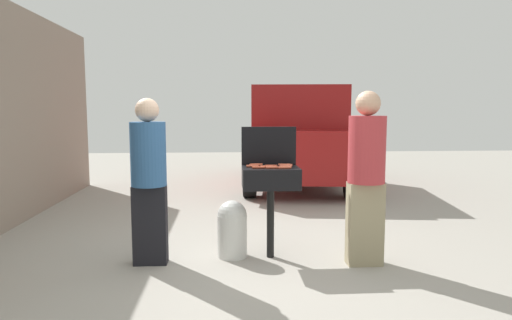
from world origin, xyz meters
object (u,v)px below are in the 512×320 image
at_px(hot_dog_2, 286,166).
at_px(hot_dog_10, 286,166).
at_px(hot_dog_6, 256,165).
at_px(propane_tank, 232,228).
at_px(hot_dog_12, 284,165).
at_px(person_right, 366,172).
at_px(hot_dog_1, 258,168).
at_px(bbq_grill, 271,181).
at_px(hot_dog_3, 272,168).
at_px(parked_minivan, 298,136).
at_px(hot_dog_4, 271,166).
at_px(hot_dog_8, 253,166).
at_px(hot_dog_7, 267,167).
at_px(person_left, 149,175).
at_px(hot_dog_5, 285,168).
at_px(hot_dog_9, 270,167).
at_px(hot_dog_11, 257,165).

bearing_deg(hot_dog_2, hot_dog_10, -98.01).
distance_m(hot_dog_6, propane_tank, 0.72).
distance_m(hot_dog_12, person_right, 0.88).
xyz_separation_m(hot_dog_1, hot_dog_10, (0.29, 0.08, 0.00)).
relative_size(bbq_grill, hot_dog_3, 7.53).
bearing_deg(bbq_grill, hot_dog_3, -88.07).
distance_m(hot_dog_3, parked_minivan, 4.94).
bearing_deg(hot_dog_4, hot_dog_8, -179.60).
distance_m(hot_dog_7, hot_dog_8, 0.15).
xyz_separation_m(hot_dog_4, person_left, (-1.26, -0.13, -0.07)).
xyz_separation_m(hot_dog_2, hot_dog_3, (-0.16, -0.16, 0.00)).
bearing_deg(hot_dog_4, hot_dog_6, 151.70).
bearing_deg(hot_dog_2, hot_dog_12, 94.53).
relative_size(hot_dog_5, person_right, 0.07).
height_order(hot_dog_8, person_right, person_right).
bearing_deg(hot_dog_5, person_left, 179.15).
height_order(bbq_grill, person_left, person_left).
height_order(hot_dog_1, hot_dog_8, same).
bearing_deg(hot_dog_10, hot_dog_4, 165.00).
xyz_separation_m(hot_dog_1, hot_dog_9, (0.12, 0.04, 0.00)).
relative_size(hot_dog_3, hot_dog_11, 1.00).
xyz_separation_m(hot_dog_4, hot_dog_6, (-0.16, 0.09, 0.00)).
distance_m(bbq_grill, hot_dog_8, 0.25).
bearing_deg(propane_tank, hot_dog_10, -7.21).
relative_size(hot_dog_5, hot_dog_12, 1.00).
bearing_deg(hot_dog_7, bbq_grill, 45.08).
xyz_separation_m(hot_dog_11, person_right, (1.08, -0.43, -0.03)).
height_order(hot_dog_8, propane_tank, hot_dog_8).
relative_size(hot_dog_6, hot_dog_9, 1.00).
bearing_deg(hot_dog_1, bbq_grill, 39.38).
bearing_deg(hot_dog_8, hot_dog_12, 15.14).
xyz_separation_m(hot_dog_6, propane_tank, (-0.26, -0.05, -0.67)).
bearing_deg(hot_dog_6, propane_tank, -167.91).
bearing_deg(hot_dog_1, propane_tank, 150.98).
bearing_deg(hot_dog_4, parked_minivan, 77.60).
relative_size(hot_dog_2, hot_dog_11, 1.00).
xyz_separation_m(hot_dog_5, hot_dog_10, (0.02, 0.11, 0.00)).
relative_size(hot_dog_7, propane_tank, 0.21).
xyz_separation_m(hot_dog_1, hot_dog_6, (-0.02, 0.21, 0.00)).
xyz_separation_m(person_left, parked_minivan, (2.29, 4.83, 0.10)).
bearing_deg(hot_dog_12, bbq_grill, -147.88).
height_order(hot_dog_4, parked_minivan, parked_minivan).
bearing_deg(hot_dog_4, hot_dog_2, 7.20).
relative_size(bbq_grill, hot_dog_9, 7.53).
height_order(hot_dog_2, propane_tank, hot_dog_2).
bearing_deg(hot_dog_2, hot_dog_4, -172.80).
distance_m(hot_dog_2, propane_tank, 0.88).
distance_m(hot_dog_8, hot_dog_11, 0.14).
relative_size(hot_dog_2, person_right, 0.07).
height_order(hot_dog_9, person_right, person_right).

